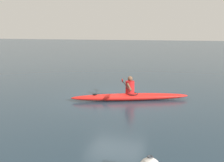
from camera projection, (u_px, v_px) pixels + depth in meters
The scene contains 3 objects.
ground_plane at pixel (116, 99), 12.04m from camera, with size 160.00×160.00×0.00m, color #233847.
kayak at pixel (130, 97), 11.75m from camera, with size 4.93×2.50×0.30m.
kayaker at pixel (129, 86), 11.67m from camera, with size 0.99×2.29×0.76m.
Camera 1 is at (-3.38, 11.21, 2.94)m, focal length 43.66 mm.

